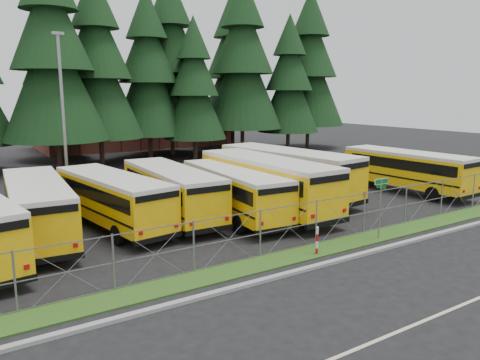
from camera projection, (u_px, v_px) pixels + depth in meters
name	position (u px, v px, depth m)	size (l,w,h in m)	color
ground	(317.00, 235.00, 21.93)	(120.00, 120.00, 0.00)	black
curb	(368.00, 252.00, 19.36)	(50.00, 0.25, 0.12)	gray
grass_verge	(344.00, 244.00, 20.52)	(50.00, 1.40, 0.06)	#1E4213
chainlink_fence	(333.00, 219.00, 20.92)	(44.00, 0.10, 2.00)	gray
brick_building	(134.00, 122.00, 57.57)	(22.00, 10.00, 6.00)	brown
bus_1	(37.00, 209.00, 21.21)	(2.45, 10.38, 2.72)	#EEAB07
bus_2	(110.00, 201.00, 23.08)	(2.38, 10.08, 2.64)	#EEAB07
bus_3	(169.00, 193.00, 24.80)	(2.43, 10.30, 2.70)	#EEAB07
bus_4	(231.00, 193.00, 24.89)	(2.37, 10.06, 2.64)	#EEAB07
bus_5	(262.00, 184.00, 26.07)	(2.75, 11.64, 3.05)	#EEAB07
bus_6	(283.00, 174.00, 29.36)	(2.78, 11.76, 3.08)	#EEAB07
bus_east	(402.00, 171.00, 31.36)	(2.46, 10.42, 2.73)	#EEAB07
street_sign	(381.00, 195.00, 20.96)	(0.84, 0.55, 2.81)	gray
striped_bollard	(317.00, 241.00, 19.13)	(0.11, 0.11, 1.20)	#B20C0C
light_standard	(63.00, 110.00, 28.74)	(0.70, 0.35, 10.14)	gray
conifer_3	(52.00, 59.00, 37.18)	(8.31, 8.31, 18.38)	black
conifer_4	(97.00, 69.00, 41.29)	(7.75, 7.75, 17.13)	black
conifer_5	(148.00, 75.00, 45.54)	(7.48, 7.48, 16.55)	black
conifer_6	(194.00, 89.00, 45.74)	(6.26, 6.26, 13.85)	black
conifer_7	(243.00, 65.00, 49.47)	(8.51, 8.51, 18.81)	black
conifer_8	(289.00, 84.00, 51.78)	(6.79, 6.79, 15.02)	black
conifer_9	(309.00, 69.00, 54.95)	(8.34, 8.34, 18.44)	black
conifer_11	(53.00, 77.00, 45.06)	(7.27, 7.27, 16.07)	black
conifer_12	(171.00, 65.00, 48.49)	(8.51, 8.51, 18.81)	black
conifer_13	(233.00, 71.00, 54.31)	(8.18, 8.18, 18.10)	black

